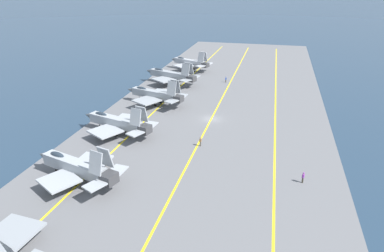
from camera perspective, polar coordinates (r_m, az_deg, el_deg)
The scene contains 13 objects.
ground_plane at distance 75.18m, azimuth 3.21°, elevation 0.89°, with size 2000.00×2000.00×0.00m, color #23384C.
carrier_deck at distance 75.11m, azimuth 3.22°, elevation 1.03°, with size 189.67×49.80×0.40m, color slate.
deck_stripe_foul_line at distance 73.95m, azimuth 13.69°, elevation 0.17°, with size 170.70×0.36×0.01m, color yellow.
deck_stripe_centerline at distance 75.03m, azimuth 3.22°, elevation 1.18°, with size 170.70×0.36×0.01m, color yellow.
deck_stripe_edge_line at distance 78.52m, azimuth -6.64°, elevation 2.10°, with size 170.70×0.36×0.01m, color yellow.
parked_jet_second at distance 54.59m, azimuth -18.80°, elevation -6.40°, with size 11.99×15.92×6.65m.
parked_jet_third at distance 68.82m, azimuth -12.41°, elevation 0.63°, with size 12.58×16.47×6.44m.
parked_jet_fourth at distance 83.26m, azimuth -6.18°, elevation 5.29°, with size 12.72×16.11×6.78m.
parked_jet_fifth at distance 99.75m, azimuth -3.60°, elevation 8.51°, with size 12.16×17.45×6.80m.
parked_jet_sixth at distance 115.02m, azimuth -0.36°, elevation 10.59°, with size 12.62×15.38×6.62m.
crew_brown_vest at distance 62.63m, azimuth 1.43°, elevation -2.55°, with size 0.44×0.36×1.77m.
crew_purple_vest at distance 54.51m, azimuth 18.03°, elevation -8.08°, with size 0.46×0.40×1.81m.
crew_blue_vest at distance 102.00m, azimuth 5.66°, elevation 7.76°, with size 0.32×0.42×1.73m.
Camera 1 is at (-68.21, -12.71, 28.95)m, focal length 32.00 mm.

